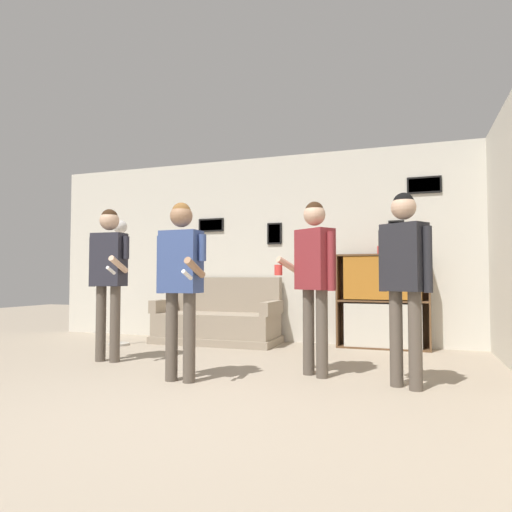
# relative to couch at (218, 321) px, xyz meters

# --- Properties ---
(ground_plane) EXTENTS (20.00, 20.00, 0.00)m
(ground_plane) POSITION_rel_couch_xyz_m (0.90, -3.48, -0.30)
(ground_plane) COLOR gray
(wall_back) EXTENTS (7.67, 0.08, 2.70)m
(wall_back) POSITION_rel_couch_xyz_m (0.90, 0.41, 1.05)
(wall_back) COLOR silver
(wall_back) RESTS_ON ground_plane
(couch) EXTENTS (1.75, 0.80, 0.92)m
(couch) POSITION_rel_couch_xyz_m (0.00, 0.00, 0.00)
(couch) COLOR gray
(couch) RESTS_ON ground_plane
(bookshelf) EXTENTS (1.17, 0.30, 1.23)m
(bookshelf) POSITION_rel_couch_xyz_m (2.25, 0.19, 0.31)
(bookshelf) COLOR brown
(bookshelf) RESTS_ON ground_plane
(floor_lamp) EXTENTS (0.28, 0.28, 1.71)m
(floor_lamp) POSITION_rel_couch_xyz_m (-1.18, -0.67, 0.84)
(floor_lamp) COLOR #ADA89E
(floor_lamp) RESTS_ON ground_plane
(person_player_foreground_left) EXTENTS (0.51, 0.44, 1.68)m
(person_player_foreground_left) POSITION_rel_couch_xyz_m (-0.56, -1.74, 0.74)
(person_player_foreground_left) COLOR brown
(person_player_foreground_left) RESTS_ON ground_plane
(person_player_foreground_center) EXTENTS (0.50, 0.45, 1.60)m
(person_player_foreground_center) POSITION_rel_couch_xyz_m (0.65, -2.33, 0.67)
(person_player_foreground_center) COLOR brown
(person_player_foreground_center) RESTS_ON ground_plane
(person_watcher_holding_cup) EXTENTS (0.58, 0.37, 1.65)m
(person_watcher_holding_cup) POSITION_rel_couch_xyz_m (1.74, -1.72, 0.71)
(person_watcher_holding_cup) COLOR brown
(person_watcher_holding_cup) RESTS_ON ground_plane
(person_spectator_near_bookshelf) EXTENTS (0.44, 0.36, 1.64)m
(person_spectator_near_bookshelf) POSITION_rel_couch_xyz_m (2.56, -1.94, 0.70)
(person_spectator_near_bookshelf) COLOR brown
(person_spectator_near_bookshelf) RESTS_ON ground_plane
(drinking_cup) EXTENTS (0.09, 0.09, 0.11)m
(drinking_cup) POSITION_rel_couch_xyz_m (2.23, 0.19, 0.98)
(drinking_cup) COLOR red
(drinking_cup) RESTS_ON bookshelf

